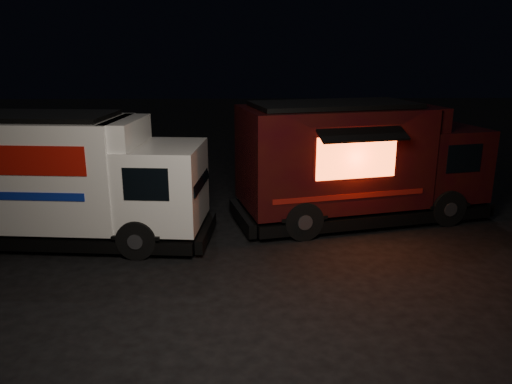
% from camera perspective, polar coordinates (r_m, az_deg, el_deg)
% --- Properties ---
extents(ground, '(80.00, 80.00, 0.00)m').
position_cam_1_polar(ground, '(11.57, -0.63, -8.43)').
color(ground, black).
rests_on(ground, ground).
extents(white_truck, '(7.41, 3.10, 3.27)m').
position_cam_1_polar(white_truck, '(13.48, -20.78, 1.43)').
color(white_truck, silver).
rests_on(white_truck, ground).
extents(red_truck, '(7.72, 4.30, 3.40)m').
position_cam_1_polar(red_truck, '(14.58, 12.08, 3.43)').
color(red_truck, black).
rests_on(red_truck, ground).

